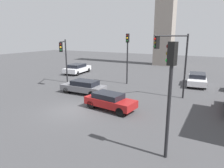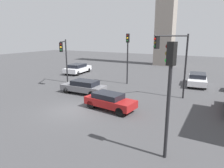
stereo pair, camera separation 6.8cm
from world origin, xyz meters
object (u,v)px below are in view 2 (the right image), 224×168
traffic_light_2 (128,50)px  car_4 (110,101)px  traffic_light_4 (169,80)px  car_1 (197,79)px  traffic_light_1 (64,53)px  traffic_light_0 (173,53)px  car_0 (84,86)px  car_2 (78,68)px

traffic_light_2 → car_4: bearing=12.5°
traffic_light_4 → car_4: bearing=-22.1°
car_1 → traffic_light_1: bearing=-68.2°
traffic_light_0 → car_1: 8.01m
traffic_light_1 → car_1: size_ratio=1.06×
car_4 → car_1: bearing=73.9°
car_0 → car_2: size_ratio=0.90×
traffic_light_0 → car_4: size_ratio=1.38×
car_0 → traffic_light_1: bearing=-26.9°
traffic_light_0 → traffic_light_2: traffic_light_2 is taller
traffic_light_2 → car_4: size_ratio=1.40×
traffic_light_0 → car_0: traffic_light_0 is taller
traffic_light_4 → car_0: 12.52m
car_2 → car_4: (11.91, -11.12, -0.06)m
traffic_light_4 → car_0: bearing=-18.8°
traffic_light_1 → car_0: size_ratio=1.16×
traffic_light_0 → traffic_light_1: (-12.13, -0.13, -0.47)m
traffic_light_0 → traffic_light_2: bearing=-80.1°
traffic_light_0 → traffic_light_2: 7.07m
traffic_light_2 → car_4: (2.44, -8.56, -3.33)m
traffic_light_4 → car_1: (-0.43, 16.18, -3.03)m
traffic_light_1 → car_2: 7.84m
traffic_light_0 → car_4: traffic_light_0 is taller
traffic_light_2 → traffic_light_1: bearing=-60.9°
car_1 → car_2: size_ratio=0.98×
car_1 → car_2: bearing=-93.7°
traffic_light_0 → car_0: size_ratio=1.29×
car_2 → car_1: bearing=-93.8°
car_0 → car_1: 13.21m
car_0 → car_2: car_2 is taller
traffic_light_2 → car_1: 8.80m
car_1 → car_4: bearing=-29.1°
traffic_light_1 → traffic_light_2: traffic_light_2 is taller
traffic_light_1 → car_0: 5.45m
traffic_light_0 → car_0: 8.96m
car_0 → car_1: (9.49, 9.19, 0.01)m
car_2 → traffic_light_0: bearing=-118.7°
traffic_light_0 → traffic_light_1: 12.14m
traffic_light_0 → car_2: 17.03m
car_0 → car_1: car_1 is taller
car_0 → car_2: 11.25m
traffic_light_2 → car_2: size_ratio=1.17×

